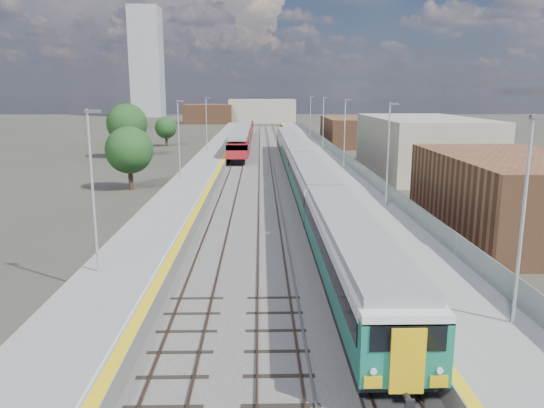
{
  "coord_description": "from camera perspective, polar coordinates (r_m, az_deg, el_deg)",
  "views": [
    {
      "loc": [
        -2.57,
        -15.81,
        9.26
      ],
      "look_at": [
        -1.84,
        17.44,
        2.2
      ],
      "focal_mm": 35.0,
      "sensor_mm": 36.0,
      "label": 1
    }
  ],
  "objects": [
    {
      "name": "red_train",
      "position": [
        94.07,
        -3.06,
        7.57
      ],
      "size": [
        2.76,
        56.01,
        3.48
      ],
      "color": "black",
      "rests_on": "ground"
    },
    {
      "name": "ground",
      "position": [
        66.51,
        0.98,
        3.98
      ],
      "size": [
        320.0,
        320.0,
        0.0
      ],
      "primitive_type": "plane",
      "color": "#47443A",
      "rests_on": "ground"
    },
    {
      "name": "platform_left",
      "position": [
        69.16,
        -6.63,
        4.64
      ],
      "size": [
        4.3,
        155.0,
        8.52
      ],
      "color": "slate",
      "rests_on": "ground"
    },
    {
      "name": "buildings",
      "position": [
        155.19,
        -7.17,
        12.42
      ],
      "size": [
        72.0,
        185.5,
        40.0
      ],
      "color": "brown",
      "rests_on": "ground"
    },
    {
      "name": "tree_d",
      "position": [
        77.67,
        17.61,
        7.15
      ],
      "size": [
        4.07,
        4.07,
        5.52
      ],
      "color": "#382619",
      "rests_on": "ground"
    },
    {
      "name": "green_train",
      "position": [
        51.63,
        3.29,
        3.98
      ],
      "size": [
        2.69,
        74.99,
        2.96
      ],
      "color": "black",
      "rests_on": "ground"
    },
    {
      "name": "platform_right",
      "position": [
        69.3,
        5.28,
        4.7
      ],
      "size": [
        4.7,
        155.0,
        8.52
      ],
      "color": "slate",
      "rests_on": "ground"
    },
    {
      "name": "tree_a",
      "position": [
        52.31,
        -15.11,
        5.61
      ],
      "size": [
        4.49,
        4.49,
        6.09
      ],
      "color": "#382619",
      "rests_on": "ground"
    },
    {
      "name": "tree_c",
      "position": [
        93.98,
        -11.34,
        8.05
      ],
      "size": [
        3.75,
        3.75,
        5.09
      ],
      "color": "#382619",
      "rests_on": "ground"
    },
    {
      "name": "tracks",
      "position": [
        70.59,
        -0.49,
        4.53
      ],
      "size": [
        8.96,
        160.0,
        0.17
      ],
      "color": "#4C3323",
      "rests_on": "ground"
    },
    {
      "name": "tree_b",
      "position": [
        78.51,
        -15.33,
        8.33
      ],
      "size": [
        5.67,
        5.67,
        7.69
      ],
      "color": "#382619",
      "rests_on": "ground"
    },
    {
      "name": "ballast_bed",
      "position": [
        68.93,
        -0.97,
        4.28
      ],
      "size": [
        10.5,
        155.0,
        0.06
      ],
      "primitive_type": "cube",
      "color": "#565451",
      "rests_on": "ground"
    }
  ]
}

